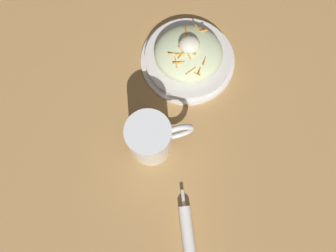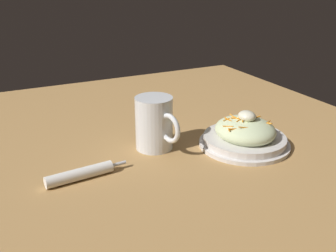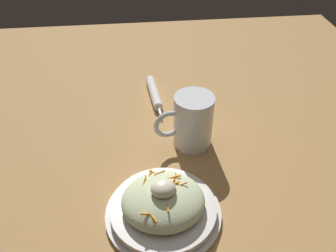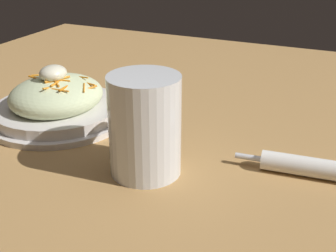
% 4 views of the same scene
% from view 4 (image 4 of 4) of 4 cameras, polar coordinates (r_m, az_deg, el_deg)
% --- Properties ---
extents(ground_plane, '(1.43, 1.43, 0.00)m').
position_cam_4_polar(ground_plane, '(0.62, 1.92, -5.40)').
color(ground_plane, '#B2844C').
extents(salad_plate, '(0.23, 0.23, 0.10)m').
position_cam_4_polar(salad_plate, '(0.78, -13.87, 2.87)').
color(salad_plate, silver).
rests_on(salad_plate, ground_plane).
extents(beer_mug, '(0.14, 0.09, 0.13)m').
position_cam_4_polar(beer_mug, '(0.59, -2.88, -0.50)').
color(beer_mug, white).
rests_on(beer_mug, ground_plane).
extents(napkin_roll, '(0.04, 0.19, 0.03)m').
position_cam_4_polar(napkin_roll, '(0.62, 18.40, -5.09)').
color(napkin_roll, white).
rests_on(napkin_roll, ground_plane).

